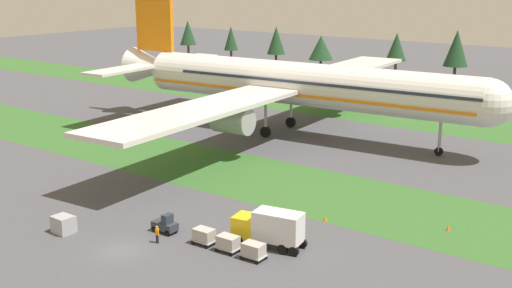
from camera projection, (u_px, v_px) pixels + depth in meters
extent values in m
plane|color=#47474C|center=(122.00, 251.00, 59.77)|extent=(400.00, 400.00, 0.00)
cube|color=#336028|center=(278.00, 182.00, 79.48)|extent=(320.00, 16.13, 0.01)
cube|color=#336028|center=(421.00, 120.00, 113.79)|extent=(320.00, 16.13, 0.01)
cylinder|color=silver|center=(303.00, 84.00, 100.67)|extent=(56.63, 10.87, 6.75)
sphere|color=silver|center=(489.00, 103.00, 86.05)|extent=(6.62, 6.62, 6.62)
cone|color=silver|center=(153.00, 66.00, 116.58)|extent=(10.06, 7.11, 6.42)
cube|color=orange|center=(303.00, 92.00, 100.97)|extent=(55.27, 10.91, 0.36)
cube|color=#283342|center=(323.00, 81.00, 98.67)|extent=(49.79, 10.44, 0.44)
cube|color=silver|center=(344.00, 70.00, 120.78)|extent=(11.67, 38.30, 0.61)
cylinder|color=#A3A3A8|center=(337.00, 86.00, 116.03)|extent=(5.75, 4.11, 3.71)
cube|color=silver|center=(199.00, 110.00, 84.47)|extent=(11.67, 38.30, 0.61)
cylinder|color=#A3A3A8|center=(232.00, 120.00, 88.96)|extent=(5.75, 4.11, 3.71)
cube|color=silver|center=(187.00, 59.00, 123.35)|extent=(5.99, 14.06, 0.43)
cube|color=silver|center=(121.00, 70.00, 108.84)|extent=(5.99, 14.06, 0.43)
cube|color=orange|center=(154.00, 18.00, 114.04)|extent=(8.06, 1.32, 11.48)
cylinder|color=#A3A3A8|center=(440.00, 129.00, 90.36)|extent=(0.44, 0.44, 6.66)
cylinder|color=black|center=(439.00, 151.00, 91.21)|extent=(1.23, 0.51, 1.20)
cylinder|color=#A3A3A8|center=(291.00, 104.00, 107.35)|extent=(0.44, 0.44, 6.41)
cylinder|color=black|center=(291.00, 122.00, 108.16)|extent=(1.74, 0.72, 1.70)
cylinder|color=#A3A3A8|center=(266.00, 112.00, 100.74)|extent=(0.44, 0.44, 6.41)
cylinder|color=black|center=(265.00, 132.00, 101.55)|extent=(1.74, 0.72, 1.70)
cube|color=#2D333D|center=(165.00, 226.00, 63.95)|extent=(2.62, 1.35, 0.77)
cube|color=#283342|center=(167.00, 219.00, 63.52)|extent=(0.72, 1.10, 0.90)
cylinder|color=black|center=(154.00, 229.00, 64.13)|extent=(0.60, 0.21, 0.60)
cylinder|color=black|center=(162.00, 226.00, 65.00)|extent=(0.60, 0.21, 0.60)
cylinder|color=black|center=(168.00, 233.00, 63.11)|extent=(0.60, 0.21, 0.60)
cylinder|color=black|center=(175.00, 230.00, 63.97)|extent=(0.60, 0.21, 0.60)
cube|color=#A3A3A8|center=(204.00, 240.00, 61.15)|extent=(2.23, 1.54, 0.10)
cube|color=#ADA89E|center=(204.00, 234.00, 61.00)|extent=(1.96, 1.36, 1.10)
cylinder|color=black|center=(193.00, 242.00, 61.13)|extent=(0.40, 0.13, 0.40)
cylinder|color=black|center=(202.00, 238.00, 62.22)|extent=(0.40, 0.13, 0.40)
cylinder|color=black|center=(206.00, 247.00, 60.19)|extent=(0.40, 0.13, 0.40)
cylinder|color=black|center=(216.00, 242.00, 61.27)|extent=(0.40, 0.13, 0.40)
cube|color=#A3A3A8|center=(228.00, 247.00, 59.52)|extent=(2.23, 1.54, 0.10)
cube|color=#ADA89E|center=(228.00, 241.00, 59.37)|extent=(1.96, 1.36, 1.10)
cylinder|color=black|center=(216.00, 250.00, 59.50)|extent=(0.40, 0.13, 0.40)
cylinder|color=black|center=(226.00, 245.00, 60.58)|extent=(0.40, 0.13, 0.40)
cylinder|color=black|center=(231.00, 254.00, 58.56)|extent=(0.40, 0.13, 0.40)
cylinder|color=black|center=(240.00, 249.00, 59.64)|extent=(0.40, 0.13, 0.40)
cube|color=#A3A3A8|center=(253.00, 255.00, 57.88)|extent=(2.23, 1.54, 0.10)
cube|color=#ADA89E|center=(253.00, 249.00, 57.73)|extent=(1.96, 1.36, 1.10)
cylinder|color=black|center=(241.00, 258.00, 57.86)|extent=(0.40, 0.13, 0.40)
cylinder|color=black|center=(251.00, 252.00, 58.95)|extent=(0.40, 0.13, 0.40)
cylinder|color=black|center=(257.00, 262.00, 56.92)|extent=(0.40, 0.13, 0.40)
cylinder|color=black|center=(265.00, 257.00, 58.01)|extent=(0.40, 0.13, 0.40)
cube|color=yellow|center=(246.00, 226.00, 61.40)|extent=(2.58, 2.66, 2.20)
cube|color=#283342|center=(236.00, 220.00, 61.74)|extent=(0.45, 2.05, 0.97)
cube|color=silver|center=(278.00, 226.00, 59.81)|extent=(4.84, 3.07, 2.80)
cylinder|color=black|center=(239.00, 240.00, 60.91)|extent=(1.00, 0.47, 0.96)
cylinder|color=black|center=(249.00, 233.00, 62.64)|extent=(1.00, 0.47, 0.96)
cylinder|color=black|center=(282.00, 249.00, 58.99)|extent=(1.00, 0.47, 0.96)
cylinder|color=black|center=(291.00, 241.00, 60.72)|extent=(1.00, 0.47, 0.96)
cylinder|color=black|center=(294.00, 251.00, 58.50)|extent=(1.00, 0.47, 0.96)
cylinder|color=black|center=(302.00, 243.00, 60.23)|extent=(1.00, 0.47, 0.96)
cylinder|color=black|center=(158.00, 239.00, 61.36)|extent=(0.18, 0.18, 0.85)
cylinder|color=black|center=(157.00, 238.00, 61.53)|extent=(0.18, 0.18, 0.85)
cylinder|color=orange|center=(157.00, 232.00, 61.26)|extent=(0.36, 0.36, 0.62)
sphere|color=tan|center=(157.00, 227.00, 61.14)|extent=(0.24, 0.24, 0.24)
cylinder|color=orange|center=(158.00, 233.00, 61.08)|extent=(0.10, 0.10, 0.58)
cylinder|color=orange|center=(156.00, 231.00, 61.45)|extent=(0.10, 0.10, 0.58)
cube|color=#A3A3A8|center=(64.00, 224.00, 64.08)|extent=(2.00, 1.60, 1.60)
cube|color=#A3A3A8|center=(63.00, 225.00, 63.73)|extent=(2.06, 1.67, 1.75)
cone|color=orange|center=(448.00, 228.00, 64.45)|extent=(0.44, 0.44, 0.58)
cone|color=orange|center=(325.00, 218.00, 67.08)|extent=(0.44, 0.44, 0.48)
cylinder|color=#4C3823|center=(188.00, 51.00, 201.88)|extent=(0.70, 0.70, 3.70)
cone|color=#1E4223|center=(188.00, 33.00, 200.47)|extent=(5.05, 5.05, 7.44)
cylinder|color=#4C3823|center=(231.00, 55.00, 195.22)|extent=(0.70, 0.70, 2.82)
cone|color=#1E4223|center=(231.00, 38.00, 193.95)|extent=(4.23, 4.23, 7.17)
cylinder|color=#4C3823|center=(276.00, 59.00, 184.84)|extent=(0.70, 0.70, 2.90)
cone|color=#1E4223|center=(276.00, 40.00, 183.47)|extent=(5.15, 5.15, 7.86)
cylinder|color=#4C3823|center=(321.00, 65.00, 170.81)|extent=(0.70, 0.70, 3.13)
cone|color=#1E4223|center=(321.00, 48.00, 169.61)|extent=(6.40, 6.40, 6.33)
cylinder|color=#4C3823|center=(395.00, 68.00, 162.95)|extent=(0.70, 0.70, 3.86)
cone|color=#1E4223|center=(396.00, 47.00, 161.57)|extent=(5.13, 5.13, 6.98)
cylinder|color=#4C3823|center=(454.00, 75.00, 152.29)|extent=(0.70, 0.70, 4.00)
cone|color=#1E4223|center=(456.00, 48.00, 150.70)|extent=(5.70, 5.70, 8.50)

